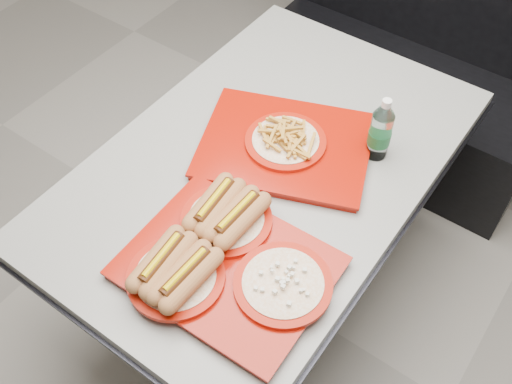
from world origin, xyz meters
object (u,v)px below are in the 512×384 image
Objects in this scene: tray_near at (222,257)px; tray_far at (285,143)px; water_bottle at (380,132)px; diner_table at (265,195)px; booth_bench at (406,66)px.

tray_far is at bearing 102.69° from tray_near.
water_bottle is at bearing 77.23° from tray_near.
tray_far is 2.86× the size of water_bottle.
tray_near is at bearing -71.82° from diner_table.
tray_far is (-0.10, 0.45, -0.01)m from tray_near.
diner_table is 0.21m from tray_far.
water_bottle is (0.24, 0.15, 0.06)m from tray_far.
tray_near is 0.87× the size of tray_far.
booth_bench is 6.21× the size of water_bottle.
booth_bench reaches higher than tray_near.
booth_bench reaches higher than diner_table.
tray_near is at bearing -77.31° from tray_far.
tray_near is (0.12, -1.47, 0.39)m from booth_bench.
tray_far is (0.02, -1.02, 0.38)m from booth_bench.
tray_near is at bearing -85.21° from booth_bench.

